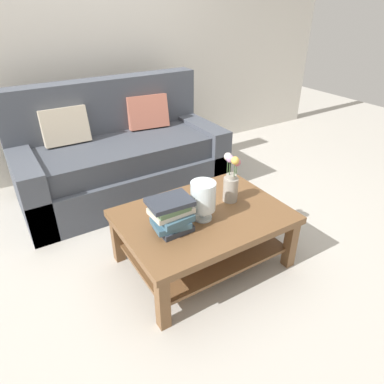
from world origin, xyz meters
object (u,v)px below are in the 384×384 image
(book_stack_main, at_px, (171,215))
(flower_pitcher, at_px, (231,182))
(couch, at_px, (120,158))
(glass_hurricane_vase, at_px, (203,197))
(coffee_table, at_px, (203,227))

(book_stack_main, relative_size, flower_pitcher, 0.77)
(couch, xyz_separation_m, glass_hurricane_vase, (0.05, -1.37, 0.23))
(couch, bearing_deg, flower_pitcher, -74.62)
(book_stack_main, relative_size, glass_hurricane_vase, 1.03)
(couch, relative_size, coffee_table, 1.67)
(couch, height_order, flower_pitcher, couch)
(book_stack_main, bearing_deg, couch, 82.19)
(glass_hurricane_vase, bearing_deg, couch, 92.14)
(couch, relative_size, flower_pitcher, 5.25)
(couch, bearing_deg, coffee_table, -86.28)
(flower_pitcher, bearing_deg, couch, 105.38)
(coffee_table, bearing_deg, flower_pitcher, 10.38)
(coffee_table, relative_size, flower_pitcher, 3.13)
(couch, distance_m, coffee_table, 1.33)
(coffee_table, xyz_separation_m, glass_hurricane_vase, (-0.04, -0.04, 0.28))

